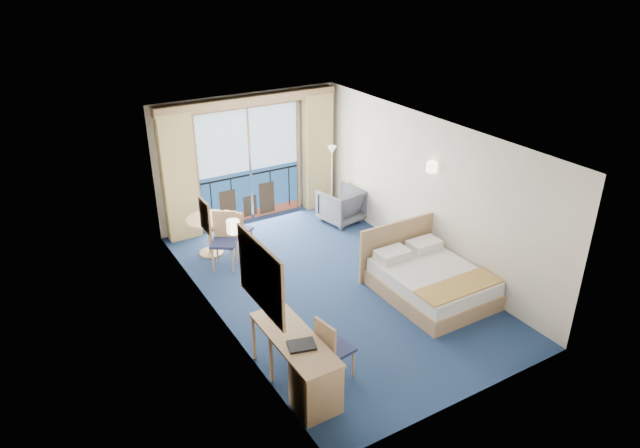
% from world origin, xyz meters
% --- Properties ---
extents(floor, '(6.50, 6.50, 0.00)m').
position_xyz_m(floor, '(0.00, 0.00, 0.00)').
color(floor, navy).
rests_on(floor, ground).
extents(room_walls, '(4.04, 6.54, 2.72)m').
position_xyz_m(room_walls, '(0.00, 0.00, 1.78)').
color(room_walls, silver).
rests_on(room_walls, ground).
extents(balcony_door, '(2.36, 0.03, 2.52)m').
position_xyz_m(balcony_door, '(-0.01, 3.22, 1.14)').
color(balcony_door, navy).
rests_on(balcony_door, room_walls).
extents(curtain_left, '(0.65, 0.22, 2.55)m').
position_xyz_m(curtain_left, '(-1.55, 3.07, 1.28)').
color(curtain_left, '#D0BA73').
rests_on(curtain_left, room_walls).
extents(curtain_right, '(0.65, 0.22, 2.55)m').
position_xyz_m(curtain_right, '(1.55, 3.07, 1.28)').
color(curtain_right, '#D0BA73').
rests_on(curtain_right, room_walls).
extents(pelmet, '(3.80, 0.25, 0.18)m').
position_xyz_m(pelmet, '(0.00, 3.10, 2.58)').
color(pelmet, tan).
rests_on(pelmet, room_walls).
extents(mirror, '(0.05, 1.25, 0.95)m').
position_xyz_m(mirror, '(-1.97, -1.50, 1.55)').
color(mirror, tan).
rests_on(mirror, room_walls).
extents(wall_print, '(0.04, 0.42, 0.52)m').
position_xyz_m(wall_print, '(-1.97, 0.45, 1.60)').
color(wall_print, tan).
rests_on(wall_print, room_walls).
extents(sconce_left, '(0.18, 0.18, 0.18)m').
position_xyz_m(sconce_left, '(-1.94, -0.60, 1.85)').
color(sconce_left, beige).
rests_on(sconce_left, room_walls).
extents(sconce_right, '(0.18, 0.18, 0.18)m').
position_xyz_m(sconce_right, '(1.94, -0.15, 1.85)').
color(sconce_right, beige).
rests_on(sconce_right, room_walls).
extents(bed, '(1.60, 1.90, 1.00)m').
position_xyz_m(bed, '(1.25, -1.09, 0.28)').
color(bed, tan).
rests_on(bed, ground).
extents(nightstand, '(0.46, 0.43, 0.60)m').
position_xyz_m(nightstand, '(1.75, 0.04, 0.30)').
color(nightstand, tan).
rests_on(nightstand, ground).
extents(phone, '(0.19, 0.16, 0.08)m').
position_xyz_m(phone, '(1.72, -0.01, 0.63)').
color(phone, silver).
rests_on(phone, nightstand).
extents(armchair, '(0.92, 0.93, 0.73)m').
position_xyz_m(armchair, '(1.55, 2.11, 0.36)').
color(armchair, '#484B57').
rests_on(armchair, ground).
extents(floor_lamp, '(0.21, 0.21, 1.52)m').
position_xyz_m(floor_lamp, '(1.63, 2.61, 1.15)').
color(floor_lamp, silver).
rests_on(floor_lamp, ground).
extents(desk, '(0.55, 1.59, 0.75)m').
position_xyz_m(desk, '(-1.72, -2.30, 0.41)').
color(desk, tan).
rests_on(desk, ground).
extents(desk_chair, '(0.47, 0.46, 0.94)m').
position_xyz_m(desk_chair, '(-1.25, -2.03, 0.53)').
color(desk_chair, '#21284D').
rests_on(desk_chair, ground).
extents(folder, '(0.40, 0.34, 0.03)m').
position_xyz_m(folder, '(-1.72, -2.08, 0.76)').
color(folder, black).
rests_on(folder, desk).
extents(desk_lamp, '(0.11, 0.11, 0.41)m').
position_xyz_m(desk_lamp, '(-1.74, -1.24, 1.05)').
color(desk_lamp, silver).
rests_on(desk_lamp, desk).
extents(round_table, '(0.82, 0.82, 0.74)m').
position_xyz_m(round_table, '(-1.35, 2.15, 0.56)').
color(round_table, tan).
rests_on(round_table, ground).
extents(table_chair_a, '(0.53, 0.53, 0.88)m').
position_xyz_m(table_chair_a, '(-0.87, 1.94, 0.50)').
color(table_chair_a, '#21284D').
rests_on(table_chair_a, ground).
extents(table_chair_b, '(0.61, 0.62, 1.02)m').
position_xyz_m(table_chair_b, '(-1.27, 1.60, 0.58)').
color(table_chair_b, '#21284D').
rests_on(table_chair_b, ground).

